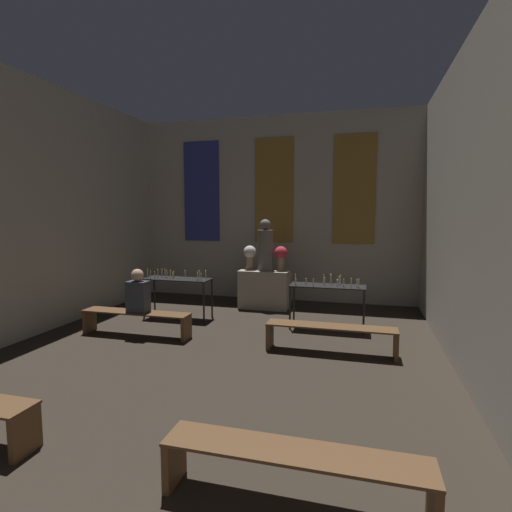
{
  "coord_description": "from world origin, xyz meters",
  "views": [
    {
      "loc": [
        2.14,
        2.03,
        2.16
      ],
      "look_at": [
        0.0,
        9.96,
        1.27
      ],
      "focal_mm": 28.0,
      "sensor_mm": 36.0,
      "label": 1
    }
  ],
  "objects_px": {
    "candle_rack_left": "(178,283)",
    "pew_back_left": "(136,318)",
    "pew_back_right": "(330,333)",
    "altar": "(265,289)",
    "statue": "(265,247)",
    "candle_rack_right": "(328,290)",
    "flower_vase_left": "(250,255)",
    "person_seated": "(138,293)",
    "pew_second_right": "(294,465)",
    "flower_vase_right": "(281,256)"
  },
  "relations": [
    {
      "from": "pew_second_right",
      "to": "flower_vase_right",
      "type": "bearing_deg",
      "value": 102.44
    },
    {
      "from": "pew_back_right",
      "to": "person_seated",
      "type": "bearing_deg",
      "value": 180.0
    },
    {
      "from": "flower_vase_left",
      "to": "pew_second_right",
      "type": "xyz_separation_m",
      "value": [
        2.05,
        -6.02,
        -0.88
      ]
    },
    {
      "from": "altar",
      "to": "candle_rack_right",
      "type": "bearing_deg",
      "value": -41.42
    },
    {
      "from": "pew_back_left",
      "to": "altar",
      "type": "bearing_deg",
      "value": 57.53
    },
    {
      "from": "altar",
      "to": "flower_vase_left",
      "type": "relative_size",
      "value": 2.03
    },
    {
      "from": "candle_rack_left",
      "to": "candle_rack_right",
      "type": "height_order",
      "value": "candle_rack_right"
    },
    {
      "from": "flower_vase_right",
      "to": "candle_rack_right",
      "type": "relative_size",
      "value": 0.4
    },
    {
      "from": "altar",
      "to": "flower_vase_right",
      "type": "distance_m",
      "value": 0.85
    },
    {
      "from": "flower_vase_right",
      "to": "pew_second_right",
      "type": "relative_size",
      "value": 0.28
    },
    {
      "from": "candle_rack_left",
      "to": "person_seated",
      "type": "xyz_separation_m",
      "value": [
        -0.11,
        -1.31,
        0.04
      ]
    },
    {
      "from": "statue",
      "to": "flower_vase_right",
      "type": "xyz_separation_m",
      "value": [
        0.36,
        -0.0,
        -0.19
      ]
    },
    {
      "from": "altar",
      "to": "person_seated",
      "type": "distance_m",
      "value": 3.14
    },
    {
      "from": "flower_vase_left",
      "to": "candle_rack_right",
      "type": "xyz_separation_m",
      "value": [
        1.89,
        -1.35,
        -0.47
      ]
    },
    {
      "from": "candle_rack_left",
      "to": "pew_back_left",
      "type": "relative_size",
      "value": 0.7
    },
    {
      "from": "flower_vase_left",
      "to": "person_seated",
      "type": "xyz_separation_m",
      "value": [
        -1.27,
        -2.66,
        -0.43
      ]
    },
    {
      "from": "statue",
      "to": "candle_rack_right",
      "type": "bearing_deg",
      "value": -41.42
    },
    {
      "from": "candle_rack_right",
      "to": "pew_back_left",
      "type": "xyz_separation_m",
      "value": [
        -3.22,
        -1.31,
        -0.41
      ]
    },
    {
      "from": "flower_vase_right",
      "to": "pew_second_right",
      "type": "distance_m",
      "value": 6.23
    },
    {
      "from": "altar",
      "to": "candle_rack_left",
      "type": "height_order",
      "value": "candle_rack_left"
    },
    {
      "from": "candle_rack_left",
      "to": "person_seated",
      "type": "relative_size",
      "value": 1.82
    },
    {
      "from": "altar",
      "to": "pew_back_left",
      "type": "bearing_deg",
      "value": -122.47
    },
    {
      "from": "altar",
      "to": "pew_back_left",
      "type": "distance_m",
      "value": 3.15
    },
    {
      "from": "altar",
      "to": "pew_back_right",
      "type": "relative_size",
      "value": 0.56
    },
    {
      "from": "candle_rack_left",
      "to": "pew_back_left",
      "type": "xyz_separation_m",
      "value": [
        -0.17,
        -1.31,
        -0.41
      ]
    },
    {
      "from": "flower_vase_right",
      "to": "candle_rack_right",
      "type": "height_order",
      "value": "flower_vase_right"
    },
    {
      "from": "pew_back_left",
      "to": "pew_back_right",
      "type": "xyz_separation_m",
      "value": [
        3.38,
        0.0,
        0.0
      ]
    },
    {
      "from": "flower_vase_left",
      "to": "pew_back_right",
      "type": "xyz_separation_m",
      "value": [
        2.05,
        -2.66,
        -0.88
      ]
    },
    {
      "from": "pew_back_left",
      "to": "person_seated",
      "type": "relative_size",
      "value": 2.61
    },
    {
      "from": "statue",
      "to": "flower_vase_left",
      "type": "xyz_separation_m",
      "value": [
        -0.36,
        -0.0,
        -0.19
      ]
    },
    {
      "from": "pew_back_right",
      "to": "pew_back_left",
      "type": "bearing_deg",
      "value": 180.0
    },
    {
      "from": "flower_vase_right",
      "to": "pew_back_left",
      "type": "xyz_separation_m",
      "value": [
        -2.05,
        -2.66,
        -0.88
      ]
    },
    {
      "from": "statue",
      "to": "flower_vase_left",
      "type": "distance_m",
      "value": 0.41
    },
    {
      "from": "pew_back_left",
      "to": "person_seated",
      "type": "height_order",
      "value": "person_seated"
    },
    {
      "from": "altar",
      "to": "candle_rack_right",
      "type": "height_order",
      "value": "candle_rack_right"
    },
    {
      "from": "person_seated",
      "to": "pew_back_left",
      "type": "bearing_deg",
      "value": 180.0
    },
    {
      "from": "flower_vase_right",
      "to": "candle_rack_right",
      "type": "xyz_separation_m",
      "value": [
        1.16,
        -1.35,
        -0.47
      ]
    },
    {
      "from": "statue",
      "to": "flower_vase_left",
      "type": "height_order",
      "value": "statue"
    },
    {
      "from": "flower_vase_right",
      "to": "person_seated",
      "type": "distance_m",
      "value": 3.35
    },
    {
      "from": "statue",
      "to": "person_seated",
      "type": "xyz_separation_m",
      "value": [
        -1.64,
        -2.66,
        -0.62
      ]
    },
    {
      "from": "statue",
      "to": "pew_back_right",
      "type": "relative_size",
      "value": 0.58
    },
    {
      "from": "candle_rack_right",
      "to": "pew_second_right",
      "type": "xyz_separation_m",
      "value": [
        0.16,
        -4.67,
        -0.41
      ]
    },
    {
      "from": "flower_vase_left",
      "to": "pew_back_right",
      "type": "distance_m",
      "value": 3.47
    },
    {
      "from": "pew_back_left",
      "to": "statue",
      "type": "bearing_deg",
      "value": 57.53
    },
    {
      "from": "flower_vase_left",
      "to": "pew_second_right",
      "type": "bearing_deg",
      "value": -71.16
    },
    {
      "from": "person_seated",
      "to": "candle_rack_right",
      "type": "bearing_deg",
      "value": 22.51
    },
    {
      "from": "flower_vase_left",
      "to": "pew_back_left",
      "type": "distance_m",
      "value": 3.1
    },
    {
      "from": "altar",
      "to": "candle_rack_left",
      "type": "distance_m",
      "value": 2.06
    },
    {
      "from": "pew_second_right",
      "to": "person_seated",
      "type": "bearing_deg",
      "value": 134.7
    },
    {
      "from": "statue",
      "to": "flower_vase_right",
      "type": "relative_size",
      "value": 2.09
    }
  ]
}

